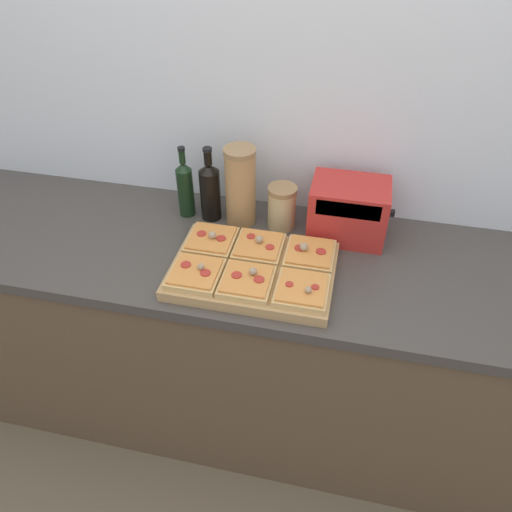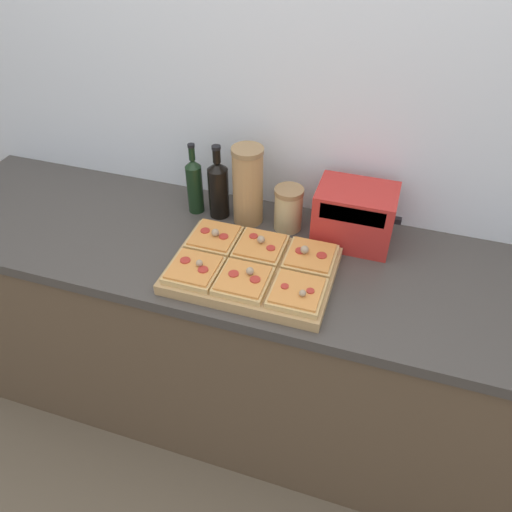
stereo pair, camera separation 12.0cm
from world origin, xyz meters
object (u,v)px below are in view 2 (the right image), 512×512
Objects in this scene: toaster_oven at (354,215)px; cutting_board at (253,271)px; grain_jar_tall at (248,186)px; olive_oil_bottle at (195,185)px; grain_jar_short at (288,209)px; wine_bottle at (218,188)px.

cutting_board is at bearing -133.36° from toaster_oven.
grain_jar_tall reaches higher than toaster_oven.
cutting_board is 1.77× the size of grain_jar_tall.
cutting_board is 0.41m from toaster_oven.
olive_oil_bottle is 1.70× the size of grain_jar_short.
grain_jar_tall is at bearing 0.00° from wine_bottle.
toaster_oven is (0.39, -0.00, -0.05)m from grain_jar_tall.
cutting_board is at bearing -51.61° from wine_bottle.
cutting_board is 0.38m from wine_bottle.
grain_jar_short is at bearing 0.00° from olive_oil_bottle.
cutting_board is at bearing -41.75° from olive_oil_bottle.
olive_oil_bottle is 0.21m from grain_jar_tall.
cutting_board is 1.88× the size of olive_oil_bottle.
grain_jar_tall reaches higher than grain_jar_short.
wine_bottle is 0.51m from toaster_oven.
olive_oil_bottle is at bearing 179.92° from toaster_oven.
wine_bottle is (-0.23, 0.29, 0.10)m from cutting_board.
toaster_oven is at bearing -0.10° from wine_bottle.
olive_oil_bottle is 0.10m from wine_bottle.
grain_jar_short is 0.24m from toaster_oven.
grain_jar_short is (0.27, 0.00, -0.04)m from wine_bottle.
grain_jar_tall is 0.39m from toaster_oven.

